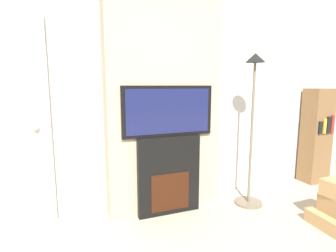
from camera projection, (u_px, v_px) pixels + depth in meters
The scene contains 6 objects.
wall_back at pixel (158, 89), 3.01m from camera, with size 6.00×0.06×2.70m.
chimney_breast at pixel (163, 89), 2.85m from camera, with size 1.26×0.30×2.70m.
fireplace at pixel (168, 175), 2.85m from camera, with size 0.69×0.15×0.86m.
television at pixel (168, 111), 2.74m from camera, with size 1.00×0.07×0.53m.
floor_lamp at pixel (252, 116), 2.95m from camera, with size 0.32×0.32×1.74m.
bookshelf at pixel (316, 136), 3.75m from camera, with size 0.35×0.29×1.35m.
Camera 1 is at (-0.98, -0.85, 1.39)m, focal length 28.00 mm.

